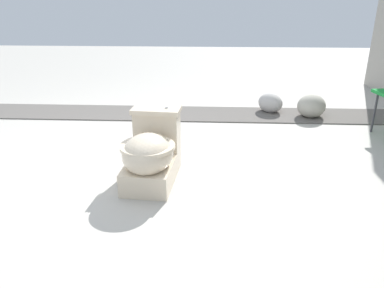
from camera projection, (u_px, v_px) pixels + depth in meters
name	position (u px, v px, depth m)	size (l,w,h in m)	color
ground_plane	(127.00, 165.00, 3.08)	(14.00, 14.00, 0.00)	#B7B2A8
gravel_strip	(195.00, 114.00, 4.33)	(0.56, 8.00, 0.01)	#605B56
toilet	(151.00, 153.00, 2.75)	(0.66, 0.43, 0.52)	beige
boulder_near	(311.00, 106.00, 4.19)	(0.33, 0.30, 0.26)	#ADA899
boulder_far	(270.00, 103.00, 4.37)	(0.31, 0.23, 0.23)	#B7B2AD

